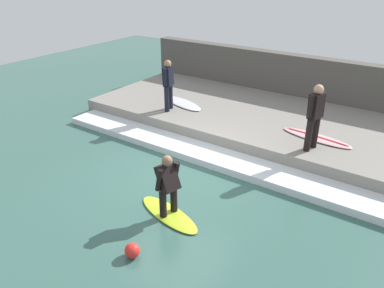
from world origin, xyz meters
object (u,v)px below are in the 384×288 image
Objects in this scene: surfer_waiting_far at (168,82)px; surfboard_waiting_far at (183,103)px; surfboard_waiting_near at (316,137)px; marker_buoy at (132,251)px; surfer_riding at (168,183)px; surfer_waiting_near at (315,114)px; surfboard_riding at (169,214)px.

surfboard_waiting_far is (0.68, -0.08, -0.87)m from surfer_waiting_far.
surfboard_waiting_near is 5.94m from marker_buoy.
surfboard_waiting_near reaches higher than marker_buoy.
surfer_riding is 4.81× the size of marker_buoy.
surfboard_waiting_near is (4.43, -1.62, -0.29)m from surfer_riding.
surfboard_waiting_far is (0.85, 4.58, -0.92)m from surfer_waiting_near.
surfer_waiting_far reaches higher than surfboard_riding.
surfer_waiting_near is 1.16m from surfboard_waiting_near.
surfer_waiting_far is 5.71× the size of marker_buoy.
surfboard_riding is 1.30× the size of surfer_riding.
surfer_riding reaches higher than surfboard_waiting_near.
surfboard_riding is 5.09m from surfer_waiting_far.
surfer_waiting_near is 4.66m from surfer_waiting_far.
surfer_waiting_near is 1.05× the size of surfer_waiting_far.
surfboard_waiting_near is 1.08× the size of surfboard_waiting_far.
surfboard_waiting_far is (0.15, 4.53, -0.00)m from surfboard_waiting_near.
surfboard_riding is at bearing -147.64° from surfboard_waiting_far.
surfboard_waiting_near is 4.53m from surfboard_waiting_far.
surfer_waiting_near is at bearing -92.06° from surfer_waiting_far.
surfer_waiting_near is at bearing -175.68° from surfboard_waiting_near.
surfer_riding is 0.84× the size of surfer_waiting_far.
surfer_riding reaches higher than marker_buoy.
surfer_riding is at bearing 0.00° from surfboard_riding.
surfer_waiting_far is at bearing 37.37° from surfboard_riding.
marker_buoy is at bearing 163.78° from surfer_waiting_near.
surfer_riding is 0.80× the size of surfer_waiting_near.
surfer_waiting_near is at bearing -16.22° from marker_buoy.
surfer_waiting_near reaches higher than surfer_waiting_far.
surfer_waiting_far is at bearing 96.54° from surfboard_waiting_near.
marker_buoy is at bearing -171.32° from surfer_riding.
surfboard_riding is 5.44m from surfboard_waiting_far.
surfboard_waiting_near is 4.71m from surfer_waiting_far.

